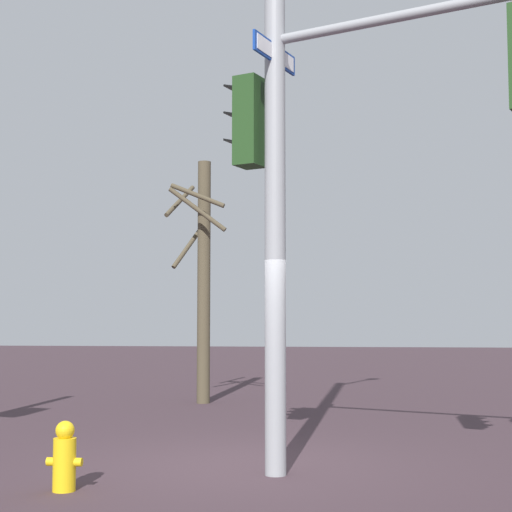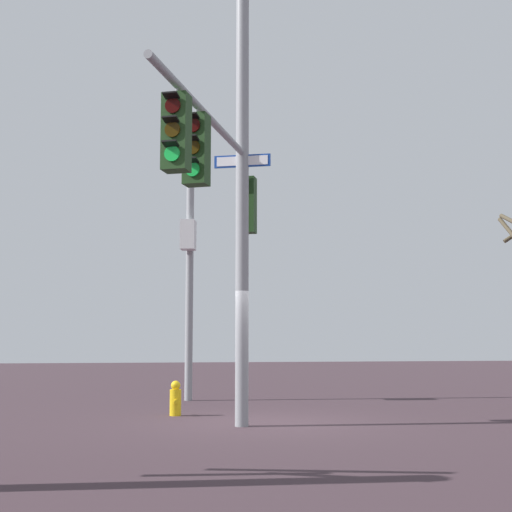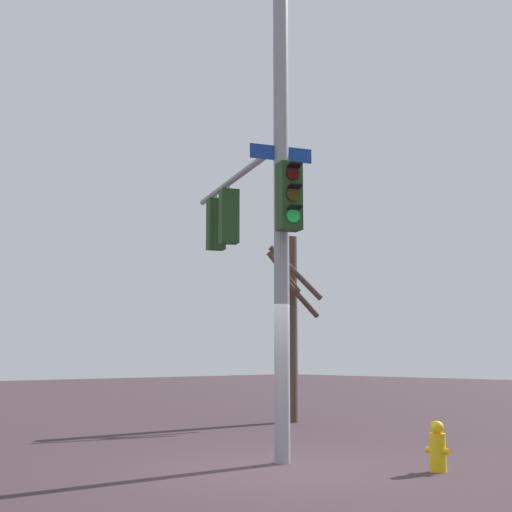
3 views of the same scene
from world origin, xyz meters
The scene contains 4 objects.
ground_plane centered at (0.00, 0.00, 0.00)m, with size 80.00×80.00×0.00m, color #3C2C32.
main_signal_pole_assembly centered at (1.28, -0.71, 4.88)m, with size 5.25×4.73×9.40m.
secondary_pole_assembly centered at (-5.50, -0.97, 3.64)m, with size 0.71×0.48×6.52m.
fire_hydrant centered at (-1.73, -1.55, 0.34)m, with size 0.38×0.24×0.73m.
Camera 2 is at (13.86, -2.67, 1.56)m, focal length 50.93 mm.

